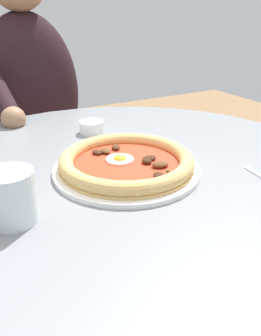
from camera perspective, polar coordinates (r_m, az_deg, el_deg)
The scene contains 6 objects.
dining_table at distance 0.77m, azimuth -0.62°, elevation -9.31°, with size 1.05×1.05×0.73m.
pizza_on_plate at distance 0.71m, azimuth -0.67°, elevation 0.80°, with size 0.30×0.30×0.04m.
water_glass at distance 0.57m, azimuth -18.89°, elevation -5.07°, with size 0.08×0.08×0.09m.
ramekin_capers at distance 0.95m, azimuth -6.41°, elevation 6.79°, with size 0.07×0.07×0.03m.
diner_person at distance 1.43m, azimuth -15.21°, elevation 3.75°, with size 0.37×0.49×1.20m.
cafe_chair_diner at distance 1.56m, azimuth -16.62°, elevation 5.68°, with size 0.43×0.43×0.90m.
Camera 1 is at (0.30, 0.56, 1.04)m, focal length 37.07 mm.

